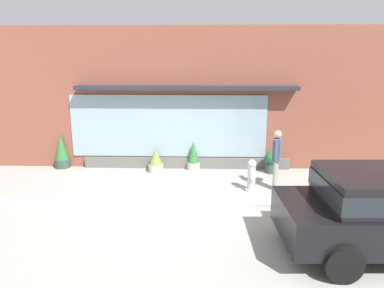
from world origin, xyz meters
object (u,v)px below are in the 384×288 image
at_px(potted_plant_window_right, 193,156).
at_px(potted_plant_window_center, 156,161).
at_px(potted_plant_doorstep, 271,161).
at_px(fire_hydrant, 252,175).
at_px(pedestrian_with_handbag, 277,155).
at_px(potted_plant_corner_tall, 62,151).

distance_m(potted_plant_window_right, potted_plant_window_center, 1.25).
bearing_deg(potted_plant_window_center, potted_plant_doorstep, 0.21).
bearing_deg(potted_plant_window_right, potted_plant_window_center, -165.51).
xyz_separation_m(fire_hydrant, potted_plant_doorstep, (0.83, 1.61, -0.08)).
bearing_deg(potted_plant_doorstep, potted_plant_window_center, -179.79).
relative_size(pedestrian_with_handbag, potted_plant_window_right, 1.80).
relative_size(fire_hydrant, pedestrian_with_handbag, 0.53).
xyz_separation_m(potted_plant_window_right, potted_plant_window_center, (-1.21, -0.31, -0.08)).
xyz_separation_m(potted_plant_corner_tall, potted_plant_window_center, (3.20, -0.38, -0.19)).
bearing_deg(pedestrian_with_handbag, fire_hydrant, 121.83).
distance_m(potted_plant_corner_tall, potted_plant_window_center, 3.23).
xyz_separation_m(potted_plant_corner_tall, potted_plant_doorstep, (6.92, -0.37, -0.18)).
distance_m(fire_hydrant, potted_plant_corner_tall, 6.40).
xyz_separation_m(fire_hydrant, potted_plant_window_center, (-2.88, 1.60, -0.08)).
xyz_separation_m(pedestrian_with_handbag, potted_plant_corner_tall, (-6.79, 1.81, -0.43)).
relative_size(potted_plant_corner_tall, potted_plant_window_right, 1.23).
bearing_deg(potted_plant_corner_tall, fire_hydrant, -18.01).
bearing_deg(pedestrian_with_handbag, potted_plant_window_right, 72.06).
bearing_deg(fire_hydrant, potted_plant_doorstep, 62.75).
bearing_deg(potted_plant_window_center, potted_plant_window_right, 14.49).
bearing_deg(fire_hydrant, pedestrian_with_handbag, 13.50).
distance_m(potted_plant_window_right, potted_plant_doorstep, 2.53).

